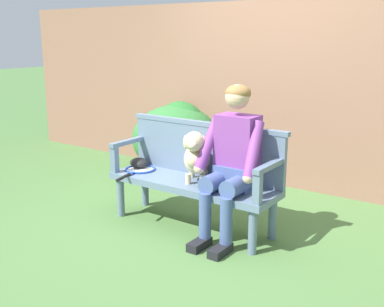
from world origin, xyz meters
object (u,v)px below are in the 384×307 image
object	(u,v)px
person_seated	(232,158)
baseball_glove	(139,163)
garden_bench	(192,187)
tennis_racket	(139,170)
dog_on_bench	(196,156)

from	to	relation	value
person_seated	baseball_glove	world-z (taller)	person_seated
garden_bench	person_seated	bearing A→B (deg)	-1.11
tennis_racket	garden_bench	bearing A→B (deg)	2.94
tennis_racket	baseball_glove	xyz separation A→B (m)	(-0.08, 0.10, 0.04)
garden_bench	person_seated	world-z (taller)	person_seated
person_seated	tennis_racket	xyz separation A→B (m)	(-1.01, -0.02, -0.27)
dog_on_bench	tennis_racket	size ratio (longest dim) A/B	0.82
dog_on_bench	person_seated	bearing A→B (deg)	-0.03
person_seated	baseball_glove	xyz separation A→B (m)	(-1.09, 0.07, -0.23)
dog_on_bench	tennis_racket	world-z (taller)	dog_on_bench
person_seated	tennis_racket	world-z (taller)	person_seated
dog_on_bench	baseball_glove	bearing A→B (deg)	174.33
person_seated	garden_bench	bearing A→B (deg)	178.89
garden_bench	tennis_racket	xyz separation A→B (m)	(-0.60, -0.03, 0.07)
garden_bench	tennis_racket	world-z (taller)	tennis_racket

